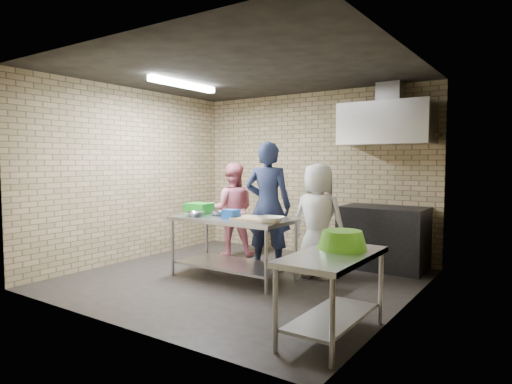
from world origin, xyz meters
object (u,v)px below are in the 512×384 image
side_counter (332,296)px  blue_tub (231,214)px  prep_table (233,248)px  man_navy (268,206)px  stove (383,238)px  green_crate (199,208)px  green_basin (342,240)px  bottle_red (394,129)px  bottle_green (422,129)px  woman_white (318,221)px  woman_pink (232,210)px

side_counter → blue_tub: (-1.89, 1.00, 0.50)m
prep_table → man_navy: bearing=78.4°
blue_tub → man_navy: (0.08, 0.76, 0.05)m
stove → green_crate: 2.71m
prep_table → blue_tub: size_ratio=9.00×
stove → green_crate: (-2.19, -1.53, 0.44)m
stove → green_basin: green_basin is taller
stove → bottle_red: bearing=78.2°
stove → bottle_green: (0.45, 0.24, 1.57)m
green_crate → blue_tub: green_crate is taller
blue_tub → woman_white: (0.87, 0.78, -0.11)m
green_crate → prep_table: bearing=-9.7°
bottle_green → prep_table: bearing=-135.7°
blue_tub → woman_white: size_ratio=0.12×
stove → man_navy: size_ratio=0.65×
prep_table → side_counter: size_ratio=1.36×
blue_tub → bottle_red: bearing=53.2°
green_basin → woman_pink: 3.37m
green_crate → bottle_green: (2.64, 1.77, 1.13)m
green_basin → woman_white: (-1.00, 1.53, -0.07)m
green_crate → man_navy: size_ratio=0.20×
side_counter → woman_white: 2.09m
prep_table → woman_pink: woman_pink is taller
bottle_red → woman_pink: size_ratio=0.12×
prep_table → bottle_green: bearing=44.3°
woman_pink → blue_tub: bearing=92.0°
green_crate → woman_white: size_ratio=0.24×
blue_tub → woman_pink: woman_pink is taller
green_crate → bottle_red: bottle_red is taller
side_counter → woman_white: bearing=119.8°
bottle_red → bottle_green: 0.40m
green_crate → side_counter: bearing=-24.8°
bottle_green → woman_white: (-1.02, -1.21, -1.25)m
stove → green_crate: bearing=-145.0°
bottle_red → bottle_green: size_ratio=1.20×
stove → woman_white: bearing=-120.3°
prep_table → blue_tub: blue_tub is taller
woman_pink → bottle_green: bearing=161.3°
man_navy → woman_pink: size_ratio=1.21×
woman_pink → woman_white: (1.76, -0.41, 0.00)m
stove → man_navy: man_navy is taller
prep_table → woman_white: (0.92, 0.68, 0.36)m
woman_white → green_basin: bearing=121.2°
blue_tub → woman_pink: (-0.89, 1.19, -0.11)m
side_counter → man_navy: bearing=135.7°
stove → blue_tub: size_ratio=6.64×
green_crate → green_basin: bearing=-20.3°
blue_tub → side_counter: bearing=-27.9°
green_basin → bottle_red: 3.01m
side_counter → stove: bearing=99.3°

